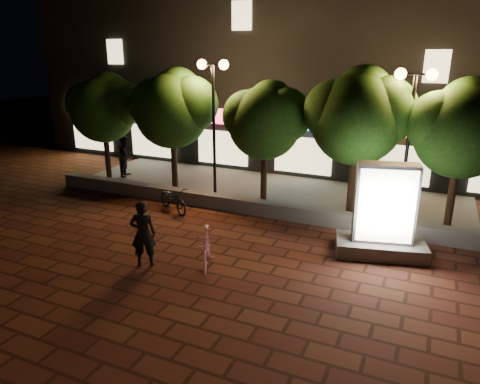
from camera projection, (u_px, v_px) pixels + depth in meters
The scene contains 16 objects.
ground at pixel (179, 255), 12.49m from camera, with size 80.00×80.00×0.00m, color #55291A.
retaining_wall at pixel (237, 204), 15.89m from camera, with size 16.00×0.45×0.50m, color slate.
sidewalk at pixel (262, 190), 18.12m from camera, with size 16.00×5.00×0.08m, color slate.
building_block at pixel (310, 62), 22.23m from camera, with size 28.00×8.12×11.30m.
tree_far_left at pixel (105, 106), 18.92m from camera, with size 3.36×2.80×4.63m.
tree_left at pixel (173, 106), 17.51m from camera, with size 3.60×3.00×4.89m.
tree_mid at pixel (267, 118), 16.03m from camera, with size 3.24×2.70×4.50m.
tree_right at pixel (359, 113), 14.63m from camera, with size 3.72×3.10×5.07m.
tree_far_right at pixel (464, 126), 13.45m from camera, with size 3.48×2.90×4.76m.
street_lamp_left at pixel (213, 94), 16.35m from camera, with size 1.26×0.36×5.18m.
street_lamp_right at pixel (412, 107), 13.67m from camera, with size 1.26×0.36×4.98m.
ad_kiosk at pixel (383, 219), 12.25m from camera, with size 2.70×1.78×2.68m.
scooter_pink at pixel (206, 248), 11.78m from camera, with size 0.49×1.73×1.04m, color #F498C5.
rider at pixel (143, 234), 11.65m from camera, with size 0.68×0.44×1.85m, color black.
scooter_parked at pixel (173, 199), 15.76m from camera, with size 0.62×1.78×0.93m, color black.
pedestrian at pixel (126, 156), 19.80m from camera, with size 0.90×0.70×1.86m, color black.
Camera 1 is at (6.23, -9.62, 5.58)m, focal length 32.76 mm.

